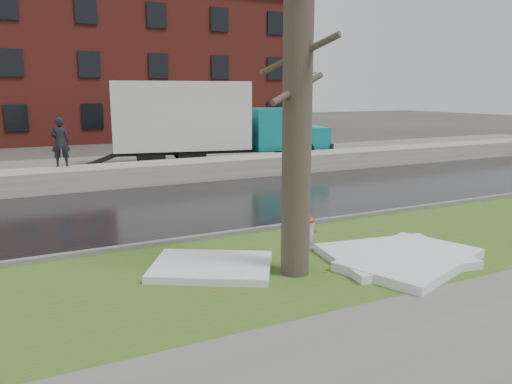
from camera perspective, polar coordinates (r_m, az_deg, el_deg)
name	(u,v)px	position (r m, az deg, el deg)	size (l,w,h in m)	color
ground	(278,244)	(11.21, 2.55, -5.97)	(120.00, 120.00, 0.00)	#47423D
verge	(308,260)	(10.18, 6.01, -7.72)	(60.00, 4.50, 0.04)	#33501A
sidewalk	(458,342)	(7.56, 22.06, -15.56)	(60.00, 3.00, 0.05)	slate
road	(206,204)	(15.15, -5.75, -1.33)	(60.00, 7.00, 0.03)	black
parking_lot	(138,166)	(23.17, -13.29, 2.85)	(60.00, 9.00, 0.03)	slate
curb	(258,230)	(12.03, 0.23, -4.38)	(60.00, 0.15, 0.14)	slate
snowbank	(166,172)	(19.01, -10.30, 2.25)	(60.00, 1.60, 0.75)	#AEAA9F
brick_building	(107,69)	(40.02, -16.62, 13.34)	(26.00, 12.00, 10.00)	maroon
bg_tree_right	(309,92)	(39.51, 6.02, 11.35)	(1.40, 1.62, 6.50)	#504539
fire_hydrant	(309,231)	(10.70, 6.08, -4.46)	(0.36, 0.33, 0.73)	#9FA0A7
tree	(298,92)	(8.82, 4.77, 11.27)	(1.31, 1.51, 6.53)	#504539
box_truck	(207,122)	(22.97, -5.62, 8.02)	(11.47, 4.44, 3.79)	black
worker	(60,142)	(18.78, -21.47, 5.35)	(0.63, 0.41, 1.73)	black
snow_patch_near	(394,256)	(10.42, 15.51, -7.04)	(2.60, 2.00, 0.16)	silver
snow_patch_far	(212,267)	(9.53, -5.07, -8.49)	(2.20, 1.60, 0.14)	silver
snow_patch_side	(411,260)	(10.26, 17.25, -7.39)	(2.80, 1.80, 0.18)	silver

